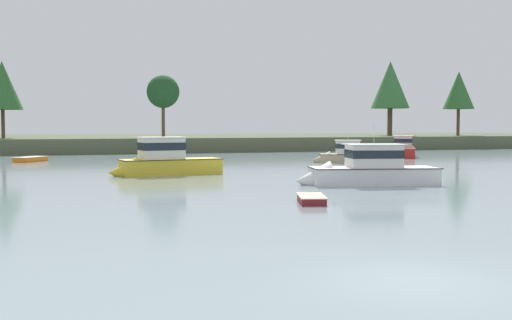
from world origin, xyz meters
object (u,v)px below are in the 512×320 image
Objects in this scene: dinghy_orange at (31,160)px; cruiser_red at (403,152)px; cruiser_yellow at (161,165)px; cruiser_white at (361,175)px; cruiser_sand at (346,158)px; dinghy_maroon at (311,200)px.

dinghy_orange is 0.49× the size of cruiser_red.
cruiser_yellow reaches higher than dinghy_orange.
cruiser_white is 1.05× the size of cruiser_yellow.
dinghy_orange is at bearing 122.23° from cruiser_white.
cruiser_yellow is 1.05× the size of cruiser_red.
cruiser_yellow is 1.13× the size of cruiser_sand.
dinghy_orange is at bearing 109.16° from dinghy_maroon.
cruiser_sand is 0.93× the size of cruiser_red.
cruiser_white reaches higher than cruiser_red.
cruiser_white reaches higher than dinghy_maroon.
dinghy_orange is 23.40m from cruiser_yellow.
cruiser_yellow is at bearing 102.06° from dinghy_maroon.
dinghy_maroon is at bearing -118.92° from cruiser_sand.
cruiser_red is at bearing 53.64° from dinghy_maroon.
cruiser_yellow is at bearing -150.14° from cruiser_red.
cruiser_yellow is 22.24m from cruiser_sand.
cruiser_sand is (30.04, -11.63, 0.34)m from dinghy_orange.
cruiser_sand is (9.33, 21.21, -0.10)m from cruiser_white.
dinghy_maroon is (14.08, -40.51, -0.04)m from dinghy_orange.
cruiser_white reaches higher than dinghy_orange.
cruiser_red is at bearing 54.87° from cruiser_white.
cruiser_sand is 33.00m from dinghy_maroon.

